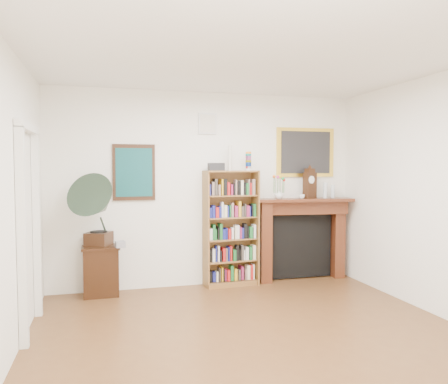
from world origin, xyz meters
The scene contains 15 objects.
room centered at (0.00, 0.00, 1.40)m, with size 4.51×5.01×2.81m.
door_casing centered at (-2.21, 1.20, 1.26)m, with size 0.08×1.02×2.17m.
teal_poster centered at (-1.05, 2.48, 1.65)m, with size 0.58×0.04×0.78m.
small_picture centered at (0.00, 2.48, 2.35)m, with size 0.26×0.04×0.30m.
gilt_painting centered at (1.55, 2.48, 1.95)m, with size 0.95×0.04×0.75m.
bookshelf centered at (0.31, 2.34, 0.93)m, with size 0.79×0.34×1.93m.
side_cabinet centered at (-1.51, 2.30, 0.33)m, with size 0.49×0.36×0.67m, color black.
fireplace centered at (1.46, 2.39, 0.74)m, with size 1.51×0.50×1.25m.
gramophone centered at (-1.53, 2.19, 1.22)m, with size 0.85×0.92×0.98m.
cd_stack centered at (-1.26, 2.15, 0.71)m, with size 0.12×0.12×0.08m, color #B6B6C3.
mantel_clock centered at (1.56, 2.34, 1.47)m, with size 0.22×0.16×0.45m.
flower_vase centered at (1.06, 2.34, 1.32)m, with size 0.13×0.13×0.13m, color silver.
teacup centered at (1.39, 2.27, 1.28)m, with size 0.08×0.08×0.07m, color silver.
bottle_left centered at (1.83, 2.35, 1.37)m, with size 0.07×0.07×0.24m, color silver.
bottle_right centered at (1.97, 2.36, 1.35)m, with size 0.06×0.06×0.20m, color silver.
Camera 1 is at (-1.45, -3.69, 1.71)m, focal length 35.00 mm.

